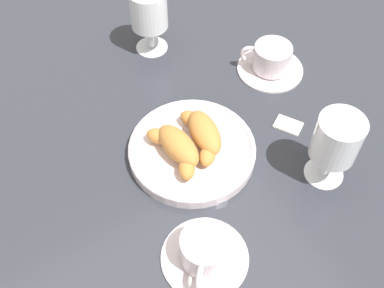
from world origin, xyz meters
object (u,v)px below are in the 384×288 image
(croissant_small, at_px, (177,147))
(coffee_cup_far, at_px, (205,252))
(coffee_cup_near, at_px, (271,60))
(juice_glass_left, at_px, (336,141))
(croissant_large, at_px, (204,133))
(pastry_plate, at_px, (192,150))
(juice_glass_right, at_px, (149,12))
(sugar_packet, at_px, (288,124))

(croissant_small, distance_m, coffee_cup_far, 0.19)
(coffee_cup_near, height_order, coffee_cup_far, same)
(croissant_small, relative_size, juice_glass_left, 0.98)
(croissant_large, distance_m, juice_glass_left, 0.22)
(pastry_plate, distance_m, juice_glass_right, 0.31)
(juice_glass_right, bearing_deg, pastry_plate, 164.54)
(coffee_cup_far, distance_m, juice_glass_right, 0.50)
(pastry_plate, height_order, coffee_cup_far, coffee_cup_far)
(coffee_cup_far, bearing_deg, sugar_packet, -63.67)
(coffee_cup_far, relative_size, juice_glass_left, 0.97)
(pastry_plate, relative_size, juice_glass_left, 1.62)
(pastry_plate, bearing_deg, croissant_large, -88.53)
(croissant_small, relative_size, coffee_cup_near, 1.01)
(coffee_cup_near, height_order, juice_glass_right, juice_glass_right)
(coffee_cup_far, bearing_deg, juice_glass_right, -20.04)
(croissant_large, xyz_separation_m, croissant_small, (-0.00, 0.06, 0.00))
(coffee_cup_near, bearing_deg, croissant_large, 112.91)
(juice_glass_right, bearing_deg, croissant_small, 159.04)
(croissant_small, bearing_deg, juice_glass_left, -128.19)
(coffee_cup_far, bearing_deg, croissant_large, -32.61)
(coffee_cup_far, relative_size, juice_glass_right, 0.97)
(croissant_large, height_order, juice_glass_right, juice_glass_right)
(juice_glass_right, bearing_deg, croissant_large, 169.13)
(juice_glass_right, bearing_deg, coffee_cup_near, -137.97)
(coffee_cup_far, relative_size, sugar_packet, 2.72)
(pastry_plate, height_order, croissant_small, croissant_small)
(pastry_plate, xyz_separation_m, coffee_cup_far, (-0.18, 0.09, 0.01))
(croissant_large, height_order, coffee_cup_near, croissant_large)
(coffee_cup_near, distance_m, sugar_packet, 0.15)
(juice_glass_left, bearing_deg, croissant_small, 51.81)
(juice_glass_left, bearing_deg, pastry_plate, 47.09)
(pastry_plate, xyz_separation_m, sugar_packet, (-0.04, -0.19, -0.01))
(coffee_cup_near, height_order, sugar_packet, coffee_cup_near)
(juice_glass_right, height_order, sugar_packet, juice_glass_right)
(juice_glass_left, relative_size, juice_glass_right, 1.00)
(sugar_packet, bearing_deg, pastry_plate, 47.31)
(coffee_cup_near, xyz_separation_m, juice_glass_left, (-0.26, 0.08, 0.07))
(coffee_cup_near, bearing_deg, juice_glass_left, 162.47)
(croissant_small, bearing_deg, pastry_plate, -89.59)
(croissant_large, xyz_separation_m, coffee_cup_near, (0.10, -0.23, -0.02))
(coffee_cup_far, height_order, juice_glass_left, juice_glass_left)
(pastry_plate, distance_m, juice_glass_left, 0.25)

